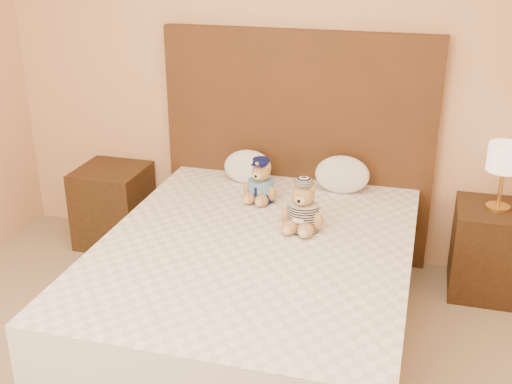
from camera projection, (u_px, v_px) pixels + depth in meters
room_walls at (197, 12)px, 2.20m from camera, size 4.04×4.52×2.72m
bed at (255, 288)px, 3.45m from camera, size 1.60×2.00×0.55m
headboard at (297, 147)px, 4.17m from camera, size 1.75×0.08×1.50m
nightstand_left at (114, 206)px, 4.47m from camera, size 0.45×0.45×0.55m
nightstand_right at (491, 250)px, 3.86m from camera, size 0.45×0.45×0.55m
lamp at (505, 161)px, 3.63m from camera, size 0.20×0.20×0.40m
teddy_police at (261, 180)px, 3.81m from camera, size 0.27×0.26×0.27m
teddy_prisoner at (303, 206)px, 3.44m from camera, size 0.28×0.27×0.28m
pillow_left at (248, 165)px, 4.11m from camera, size 0.31×0.20×0.22m
pillow_right at (342, 173)px, 3.96m from camera, size 0.34×0.22×0.24m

